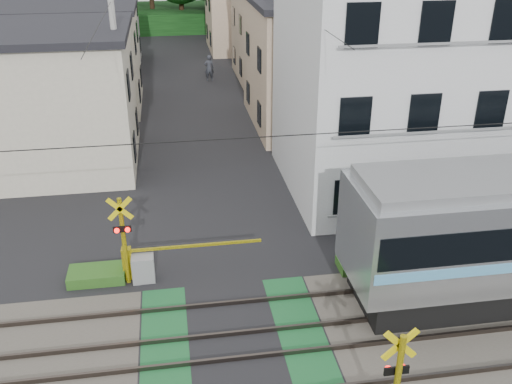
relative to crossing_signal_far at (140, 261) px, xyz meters
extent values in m
plane|color=black|center=(2.59, -3.65, -0.71)|extent=(120.00, 120.00, 0.00)
cube|color=#47423A|center=(2.59, -3.65, -0.71)|extent=(120.00, 6.00, 0.00)
cube|color=black|center=(2.59, -3.65, -0.71)|extent=(5.20, 120.00, 0.00)
cube|color=#145126|center=(0.69, -3.65, -0.70)|extent=(1.30, 6.00, 0.00)
cube|color=#145126|center=(4.49, -3.65, -0.70)|extent=(1.30, 6.00, 0.00)
cube|color=#3F3833|center=(2.59, -4.15, -0.64)|extent=(120.00, 0.08, 0.14)
cube|color=#3F3833|center=(2.59, -3.15, -0.64)|extent=(120.00, 0.08, 0.14)
cube|color=#3F3833|center=(2.59, -1.75, -0.64)|extent=(120.00, 0.08, 0.14)
cube|color=black|center=(9.11, -2.45, -0.38)|extent=(2.66, 2.44, 0.67)
cube|color=black|center=(6.16, -2.45, 2.16)|extent=(0.10, 2.67, 1.73)
cube|color=yellow|center=(5.59, -7.15, 1.99)|extent=(0.77, 0.05, 0.77)
cube|color=yellow|center=(5.59, -7.15, 1.99)|extent=(0.77, 0.05, 0.77)
cube|color=black|center=(5.59, -7.15, 1.29)|extent=(0.55, 0.05, 0.20)
sphere|color=#FF0C07|center=(5.43, -7.09, 1.29)|extent=(0.16, 0.16, 0.16)
sphere|color=#FF0C07|center=(5.75, -7.09, 1.29)|extent=(0.16, 0.16, 0.16)
cylinder|color=yellow|center=(-0.41, -0.05, 0.79)|extent=(0.14, 0.14, 3.00)
cube|color=yellow|center=(-0.41, -0.15, 1.99)|extent=(0.77, 0.05, 0.77)
cube|color=yellow|center=(-0.41, -0.15, 1.99)|extent=(0.77, 0.05, 0.77)
cube|color=black|center=(-0.41, -0.15, 1.29)|extent=(0.55, 0.05, 0.20)
sphere|color=#FF0C07|center=(-0.57, -0.21, 1.29)|extent=(0.16, 0.16, 0.16)
sphere|color=#FF0C07|center=(-0.25, -0.21, 1.29)|extent=(0.16, 0.16, 0.16)
cube|color=gray|center=(0.09, -0.05, -0.26)|extent=(0.70, 0.50, 0.90)
cube|color=yellow|center=(-0.41, 0.20, -0.16)|extent=(0.30, 0.30, 1.10)
cube|color=yellow|center=(1.84, 0.20, 0.29)|extent=(4.20, 0.08, 0.08)
cube|color=white|center=(11.09, 5.85, 3.79)|extent=(10.00, 8.00, 9.00)
cube|color=black|center=(7.39, 1.82, 0.79)|extent=(1.10, 0.06, 1.40)
cube|color=black|center=(9.84, 1.82, 0.79)|extent=(1.10, 0.06, 1.40)
cube|color=black|center=(12.29, 1.82, 0.79)|extent=(1.10, 0.06, 1.40)
cube|color=gray|center=(11.09, 1.60, 0.19)|extent=(9.00, 0.06, 0.08)
cube|color=black|center=(7.39, 1.82, 3.79)|extent=(1.10, 0.06, 1.40)
cube|color=black|center=(9.84, 1.82, 3.79)|extent=(1.10, 0.06, 1.40)
cube|color=black|center=(12.29, 1.82, 3.79)|extent=(1.10, 0.06, 1.40)
cube|color=gray|center=(11.09, 1.60, 3.19)|extent=(9.00, 0.06, 0.08)
cube|color=black|center=(7.39, 1.82, 6.79)|extent=(1.10, 0.06, 1.40)
cube|color=black|center=(9.84, 1.82, 6.79)|extent=(1.10, 0.06, 1.40)
cube|color=black|center=(12.29, 1.82, 6.79)|extent=(1.10, 0.06, 1.40)
cube|color=gray|center=(11.09, 1.60, 6.19)|extent=(9.00, 0.06, 0.08)
cube|color=beige|center=(-3.91, 10.35, 2.29)|extent=(7.00, 7.00, 6.00)
cube|color=black|center=(-3.91, 10.35, 5.44)|extent=(7.35, 7.35, 0.30)
cube|color=black|center=(-0.38, 8.60, 0.59)|extent=(0.06, 1.00, 1.20)
cube|color=black|center=(-0.38, 12.10, 0.59)|extent=(0.06, 1.00, 1.20)
cube|color=black|center=(-0.38, 8.60, 3.39)|extent=(0.06, 1.00, 1.20)
cube|color=black|center=(-0.38, 12.10, 3.39)|extent=(0.06, 1.00, 1.20)
cube|color=#C5A98B|center=(9.39, 14.35, 2.54)|extent=(7.00, 8.00, 6.50)
cube|color=black|center=(5.86, 12.35, 0.59)|extent=(0.06, 1.00, 1.20)
cube|color=black|center=(5.86, 16.35, 0.59)|extent=(0.06, 1.00, 1.20)
cube|color=black|center=(5.86, 12.35, 3.39)|extent=(0.06, 1.00, 1.20)
cube|color=black|center=(5.86, 16.35, 3.39)|extent=(0.06, 1.00, 1.20)
cube|color=beige|center=(-4.41, 19.35, 2.19)|extent=(8.00, 7.00, 5.80)
cube|color=black|center=(-4.41, 19.35, 5.24)|extent=(8.40, 7.35, 0.30)
cube|color=black|center=(-0.38, 17.60, 0.59)|extent=(0.06, 1.00, 1.20)
cube|color=black|center=(-0.38, 21.10, 0.59)|extent=(0.06, 1.00, 1.20)
cube|color=black|center=(-0.38, 17.60, 3.39)|extent=(0.06, 1.00, 1.20)
cube|color=black|center=(-0.38, 21.10, 3.39)|extent=(0.06, 1.00, 1.20)
cube|color=#C5A98B|center=(9.79, 24.35, 2.39)|extent=(7.00, 7.00, 6.20)
cube|color=black|center=(6.26, 22.60, 0.59)|extent=(0.06, 1.00, 1.20)
cube|color=black|center=(6.26, 26.10, 0.59)|extent=(0.06, 1.00, 1.20)
cube|color=black|center=(6.26, 22.60, 3.39)|extent=(0.06, 1.00, 1.20)
cube|color=black|center=(6.26, 26.10, 3.39)|extent=(0.06, 1.00, 1.20)
cube|color=#999B9E|center=(-4.21, 29.35, 2.29)|extent=(7.00, 8.00, 6.00)
cube|color=black|center=(-0.68, 27.35, 0.59)|extent=(0.06, 1.00, 1.20)
cube|color=black|center=(-0.68, 31.35, 0.59)|extent=(0.06, 1.00, 1.20)
cube|color=black|center=(-0.68, 27.35, 3.39)|extent=(0.06, 1.00, 1.20)
cube|color=black|center=(-0.68, 31.35, 3.39)|extent=(0.06, 1.00, 1.20)
cube|color=#C5A98B|center=(9.09, 34.35, 2.49)|extent=(8.00, 7.00, 6.40)
cube|color=black|center=(5.06, 32.60, 0.59)|extent=(0.06, 1.00, 1.20)
cube|color=black|center=(5.06, 36.10, 0.59)|extent=(0.06, 1.00, 1.20)
cube|color=black|center=(5.06, 32.60, 3.39)|extent=(0.06, 1.00, 1.20)
cube|color=#164417|center=(2.59, 46.35, 0.29)|extent=(40.00, 10.00, 2.00)
cylinder|color=#332114|center=(-10.76, 46.40, 1.93)|extent=(0.50, 0.50, 5.28)
cylinder|color=#332114|center=(-5.67, 43.33, 1.37)|extent=(0.50, 0.50, 4.17)
cylinder|color=#332114|center=(-3.02, 47.32, 2.00)|extent=(0.50, 0.50, 5.42)
cylinder|color=#332114|center=(0.28, 45.56, 1.91)|extent=(0.50, 0.50, 5.24)
cylinder|color=#332114|center=(3.19, 44.32, 1.43)|extent=(0.50, 0.50, 4.28)
cylinder|color=#332114|center=(5.85, 42.17, 1.86)|extent=(0.50, 0.50, 5.14)
cylinder|color=#332114|center=(8.44, 46.84, 1.56)|extent=(0.50, 0.50, 4.55)
cylinder|color=#332114|center=(10.49, 43.02, 2.16)|extent=(0.50, 0.50, 5.75)
cylinder|color=#332114|center=(14.20, 42.06, 1.48)|extent=(0.50, 0.50, 4.39)
cylinder|color=#332114|center=(17.10, 44.16, 1.53)|extent=(0.50, 0.50, 4.47)
cube|color=black|center=(8.59, -2.45, 4.89)|extent=(60.00, 0.02, 0.02)
cylinder|color=#A5A5A0|center=(-0.81, 9.35, 3.29)|extent=(0.26, 0.26, 8.00)
cylinder|color=#A5A5A0|center=(6.19, 18.35, 3.29)|extent=(0.26, 0.26, 8.00)
cylinder|color=#A5A5A0|center=(-0.81, 30.35, 3.29)|extent=(0.26, 0.26, 8.00)
imported|color=#31353E|center=(4.23, 24.16, 0.20)|extent=(0.70, 0.49, 1.82)
cube|color=#2D5E1E|center=(-1.41, 0.25, -0.53)|extent=(1.80, 1.00, 0.36)
cube|color=#2D5E1E|center=(7.19, -0.45, -0.56)|extent=(1.50, 0.90, 0.30)
camera|label=1|loc=(1.25, -15.68, 9.89)|focal=40.00mm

